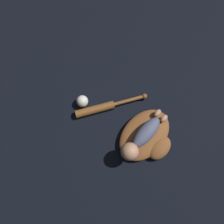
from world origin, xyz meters
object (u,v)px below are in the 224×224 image
object	(u,v)px
baby_figure	(141,139)
baseball_glove	(147,137)
baseball_bat	(103,107)
baseball	(82,101)

from	to	relation	value
baby_figure	baseball_glove	bearing A→B (deg)	135.16
baseball_bat	baseball	distance (m)	0.14
baseball_glove	baseball	size ratio (longest dim) A/B	5.78
baseball_bat	baseball	world-z (taller)	baseball
baseball	baseball_glove	bearing A→B (deg)	78.78
baby_figure	baseball_bat	size ratio (longest dim) A/B	0.88
baby_figure	baseball	size ratio (longest dim) A/B	4.76
baseball_glove	baby_figure	distance (m)	0.10
baseball_bat	baseball_glove	bearing A→B (deg)	73.35
baseball_glove	baby_figure	size ratio (longest dim) A/B	1.22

